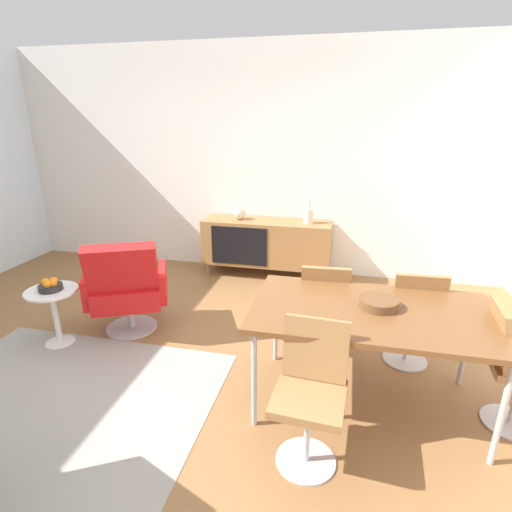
# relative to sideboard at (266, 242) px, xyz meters

# --- Properties ---
(ground_plane) EXTENTS (8.32, 8.32, 0.00)m
(ground_plane) POSITION_rel_sideboard_xyz_m (-0.26, -2.30, -0.44)
(ground_plane) COLOR olive
(wall_back) EXTENTS (6.80, 0.12, 2.80)m
(wall_back) POSITION_rel_sideboard_xyz_m (-0.26, 0.30, 0.96)
(wall_back) COLOR white
(wall_back) RESTS_ON ground_plane
(sideboard) EXTENTS (1.60, 0.45, 0.72)m
(sideboard) POSITION_rel_sideboard_xyz_m (0.00, 0.00, 0.00)
(sideboard) COLOR olive
(sideboard) RESTS_ON ground_plane
(vase_cobalt) EXTENTS (0.15, 0.15, 0.16)m
(vase_cobalt) POSITION_rel_sideboard_xyz_m (-0.35, 0.00, 0.36)
(vase_cobalt) COLOR beige
(vase_cobalt) RESTS_ON sideboard
(vase_sculptural_dark) EXTENTS (0.11, 0.11, 0.30)m
(vase_sculptural_dark) POSITION_rel_sideboard_xyz_m (0.52, 0.00, 0.38)
(vase_sculptural_dark) COLOR beige
(vase_sculptural_dark) RESTS_ON sideboard
(dining_table) EXTENTS (1.60, 0.90, 0.74)m
(dining_table) POSITION_rel_sideboard_xyz_m (1.18, -2.25, 0.26)
(dining_table) COLOR brown
(dining_table) RESTS_ON ground_plane
(wooden_bowl_on_table) EXTENTS (0.26, 0.26, 0.06)m
(wooden_bowl_on_table) POSITION_rel_sideboard_xyz_m (1.21, -2.20, 0.33)
(wooden_bowl_on_table) COLOR brown
(wooden_bowl_on_table) RESTS_ON dining_table
(dining_chair_back_right) EXTENTS (0.42, 0.44, 0.86)m
(dining_chair_back_right) POSITION_rel_sideboard_xyz_m (1.53, -1.69, 0.03)
(dining_chair_back_right) COLOR #9E7042
(dining_chair_back_right) RESTS_ON ground_plane
(dining_chair_front_left) EXTENTS (0.43, 0.45, 0.86)m
(dining_chair_front_left) POSITION_rel_sideboard_xyz_m (0.84, -2.81, 0.03)
(dining_chair_front_left) COLOR #9E7042
(dining_chair_front_left) RESTS_ON ground_plane
(dining_chair_back_left) EXTENTS (0.42, 0.45, 0.86)m
(dining_chair_back_left) POSITION_rel_sideboard_xyz_m (0.83, -1.69, 0.03)
(dining_chair_back_left) COLOR #9E7042
(dining_chair_back_left) RESTS_ON ground_plane
(lounge_chair_red) EXTENTS (0.86, 0.85, 0.95)m
(lounge_chair_red) POSITION_rel_sideboard_xyz_m (-0.97, -1.71, 0.03)
(lounge_chair_red) COLOR red
(lounge_chair_red) RESTS_ON ground_plane
(side_table_round) EXTENTS (0.44, 0.44, 0.52)m
(side_table_round) POSITION_rel_sideboard_xyz_m (-1.50, -2.03, -0.12)
(side_table_round) COLOR white
(side_table_round) RESTS_ON ground_plane
(fruit_bowl) EXTENTS (0.20, 0.20, 0.11)m
(fruit_bowl) POSITION_rel_sideboard_xyz_m (-1.50, -2.03, 0.12)
(fruit_bowl) COLOR #262628
(fruit_bowl) RESTS_ON side_table_round
(area_rug) EXTENTS (2.20, 1.70, 0.01)m
(area_rug) POSITION_rel_sideboard_xyz_m (-0.97, -2.74, -0.44)
(area_rug) COLOR gray
(area_rug) RESTS_ON ground_plane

